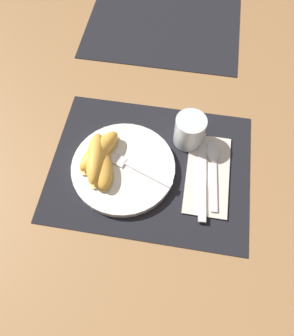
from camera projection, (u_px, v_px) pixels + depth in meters
The scene contains 12 objects.
ground_plane at pixel (150, 167), 0.76m from camera, with size 3.00×3.00×0.00m, color #A37547.
placemat at pixel (150, 167), 0.76m from camera, with size 0.46×0.35×0.00m.
placemat_far at pixel (163, 25), 0.99m from camera, with size 0.46×0.35×0.00m.
plate at pixel (123, 168), 0.75m from camera, with size 0.24×0.24×0.02m.
juice_glass at pixel (189, 132), 0.76m from camera, with size 0.07×0.07×0.08m.
napkin at pixel (208, 175), 0.75m from camera, with size 0.10×0.21×0.00m.
knife at pixel (202, 177), 0.74m from camera, with size 0.04×0.23×0.01m.
spoon at pixel (214, 160), 0.76m from camera, with size 0.04×0.18×0.01m.
fork at pixel (128, 163), 0.74m from camera, with size 0.19×0.09×0.00m.
citrus_wedge_0 at pixel (99, 151), 0.74m from camera, with size 0.10×0.14×0.04m.
citrus_wedge_1 at pixel (96, 159), 0.73m from camera, with size 0.06×0.14×0.05m.
citrus_wedge_2 at pixel (102, 168), 0.72m from camera, with size 0.08×0.12×0.03m.
Camera 1 is at (0.05, -0.36, 0.67)m, focal length 35.00 mm.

